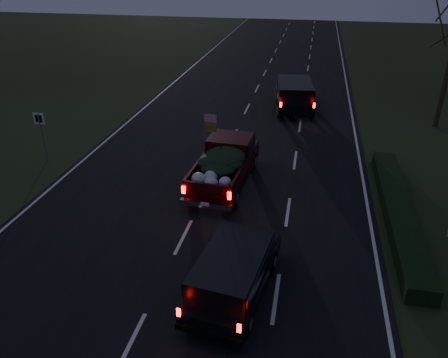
% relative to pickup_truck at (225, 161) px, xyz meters
% --- Properties ---
extents(ground, '(120.00, 120.00, 0.00)m').
position_rel_pickup_truck_xyz_m(ground, '(-0.64, -4.48, -1.05)').
color(ground, black).
rests_on(ground, ground).
extents(road_asphalt, '(14.00, 120.00, 0.02)m').
position_rel_pickup_truck_xyz_m(road_asphalt, '(-0.64, -4.48, -1.04)').
color(road_asphalt, black).
rests_on(road_asphalt, ground).
extents(hedge_row, '(1.00, 10.00, 0.60)m').
position_rel_pickup_truck_xyz_m(hedge_row, '(7.16, -1.48, -0.75)').
color(hedge_row, black).
rests_on(hedge_row, ground).
extents(route_sign, '(0.55, 0.08, 2.50)m').
position_rel_pickup_truck_xyz_m(route_sign, '(-9.14, 0.52, 0.61)').
color(route_sign, gray).
rests_on(route_sign, ground).
extents(pickup_truck, '(2.38, 5.46, 2.80)m').
position_rel_pickup_truck_xyz_m(pickup_truck, '(0.00, 0.00, 0.00)').
color(pickup_truck, '#3A070B').
rests_on(pickup_truck, ground).
extents(lead_suv, '(2.87, 5.53, 1.52)m').
position_rel_pickup_truck_xyz_m(lead_suv, '(2.38, 11.03, 0.10)').
color(lead_suv, black).
rests_on(lead_suv, ground).
extents(rear_suv, '(2.40, 4.59, 1.26)m').
position_rel_pickup_truck_xyz_m(rear_suv, '(1.68, -7.08, -0.10)').
color(rear_suv, black).
rests_on(rear_suv, ground).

